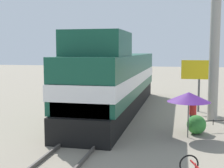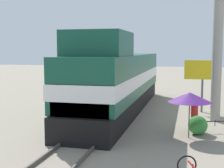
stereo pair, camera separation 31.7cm
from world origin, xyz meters
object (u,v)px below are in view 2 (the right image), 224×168
Objects in this scene: vendor_umbrella at (190,97)px; bicycle at (221,125)px; utility_pole at (218,17)px; locomotive at (119,81)px; billboard_sign at (203,73)px; person_bystander at (194,113)px.

vendor_umbrella reaches higher than bicycle.
bicycle is at bearing -87.75° from utility_pole.
bicycle is at bearing -31.14° from locomotive.
bicycle is (5.77, -3.49, -1.64)m from locomotive.
vendor_umbrella is 6.27m from billboard_sign.
locomotive is at bearing 169.41° from utility_pole.
person_bystander is (-1.14, -2.48, -4.77)m from utility_pole.
locomotive is 5.23m from billboard_sign.
bicycle is at bearing 2.58° from person_bystander.
billboard_sign is at bearing 168.11° from bicycle.
locomotive is 10.28× the size of person_bystander.
vendor_umbrella is at bearing -109.70° from utility_pole.
vendor_umbrella reaches higher than person_bystander.
utility_pole is at bearing 161.74° from bicycle.
utility_pole is 5.80m from bicycle.
person_bystander reaches higher than bicycle.
locomotive is at bearing -166.00° from billboard_sign.
billboard_sign is at bearing 83.88° from person_bystander.
billboard_sign reaches higher than vendor_umbrella.
utility_pole reaches higher than locomotive.
utility_pole reaches higher than bicycle.
locomotive is 8.35× the size of bicycle.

